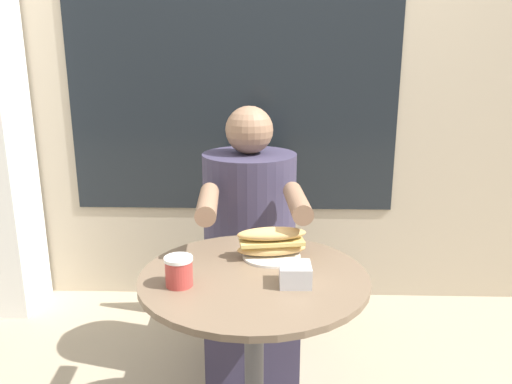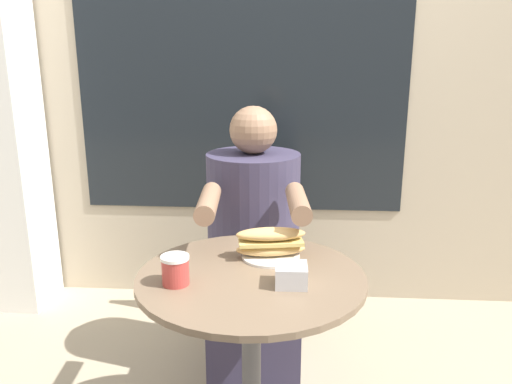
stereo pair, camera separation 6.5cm
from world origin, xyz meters
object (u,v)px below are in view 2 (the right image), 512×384
object	(u,v)px
cafe_table	(251,331)
seated_diner	(253,267)
diner_chair	(257,233)
sandwich_on_plate	(271,244)
drink_cup	(175,270)

from	to	relation	value
cafe_table	seated_diner	distance (m)	0.55
diner_chair	sandwich_on_plate	distance (m)	0.80
seated_diner	sandwich_on_plate	size ratio (longest dim) A/B	4.95
sandwich_on_plate	seated_diner	bearing A→B (deg)	102.11
diner_chair	drink_cup	world-z (taller)	diner_chair
seated_diner	sandwich_on_plate	distance (m)	0.49
sandwich_on_plate	drink_cup	xyz separation A→B (m)	(-0.26, -0.22, -0.00)
seated_diner	drink_cup	distance (m)	0.70
diner_chair	drink_cup	size ratio (longest dim) A/B	10.09
drink_cup	sandwich_on_plate	bearing A→B (deg)	39.80
sandwich_on_plate	diner_chair	bearing A→B (deg)	97.30
cafe_table	sandwich_on_plate	world-z (taller)	sandwich_on_plate
cafe_table	seated_diner	bearing A→B (deg)	93.67
seated_diner	sandwich_on_plate	world-z (taller)	seated_diner
cafe_table	diner_chair	world-z (taller)	diner_chair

